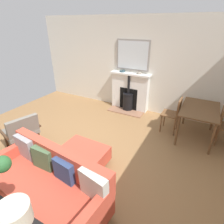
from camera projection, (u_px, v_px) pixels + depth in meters
ground_plane at (71, 155)px, 3.67m from camera, size 5.57×6.03×0.01m
wall_left at (129, 65)px, 5.28m from camera, size 0.12×6.03×2.63m
fireplace at (129, 94)px, 5.42m from camera, size 0.58×1.19×1.13m
mirror_over_mantel at (133, 55)px, 5.02m from camera, size 0.04×0.97×0.83m
mantel_bowl_near at (122, 71)px, 5.26m from camera, size 0.16×0.16×0.04m
mantel_bowl_far at (139, 73)px, 5.04m from camera, size 0.13×0.13×0.05m
sofa at (48, 184)px, 2.57m from camera, size 0.94×1.94×0.83m
ottoman at (84, 155)px, 3.33m from camera, size 0.64×0.84×0.37m
armchair_accent at (21, 130)px, 3.69m from camera, size 0.80×0.73×0.79m
table_lamp_far_end at (14, 216)px, 1.36m from camera, size 0.26×0.26×0.48m
dining_table at (200, 112)px, 3.97m from camera, size 1.16×0.76×0.75m
dining_chair_near_fireplace at (174, 112)px, 4.25m from camera, size 0.41×0.41×0.87m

